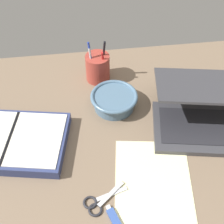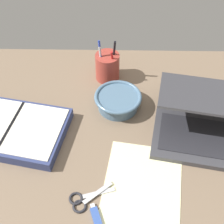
% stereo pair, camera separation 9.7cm
% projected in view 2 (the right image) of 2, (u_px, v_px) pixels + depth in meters
% --- Properties ---
extents(desk_top, '(1.40, 1.00, 0.02)m').
position_uv_depth(desk_top, '(108.00, 149.00, 0.98)').
color(desk_top, '#75604C').
rests_on(desk_top, ground).
extents(laptop, '(0.39, 0.35, 0.15)m').
position_uv_depth(laptop, '(210.00, 124.00, 0.97)').
color(laptop, '#38383D').
rests_on(laptop, desk_top).
extents(bowl, '(0.16, 0.16, 0.06)m').
position_uv_depth(bowl, '(118.00, 101.00, 1.06)').
color(bowl, slate).
rests_on(bowl, desk_top).
extents(pen_cup, '(0.09, 0.09, 0.17)m').
position_uv_depth(pen_cup, '(107.00, 67.00, 1.15)').
color(pen_cup, '#9E382D').
rests_on(pen_cup, desk_top).
extents(planner, '(0.37, 0.29, 0.04)m').
position_uv_depth(planner, '(12.00, 129.00, 0.99)').
color(planner, navy).
rests_on(planner, desk_top).
extents(scissors, '(0.13, 0.10, 0.01)m').
position_uv_depth(scissors, '(83.00, 200.00, 0.85)').
color(scissors, '#B7B7BC').
rests_on(scissors, desk_top).
extents(paper_sheet_front, '(0.26, 0.33, 0.00)m').
position_uv_depth(paper_sheet_front, '(142.00, 189.00, 0.87)').
color(paper_sheet_front, '#F4EFB2').
rests_on(paper_sheet_front, desk_top).
extents(usb_drive, '(0.04, 0.07, 0.01)m').
position_uv_depth(usb_drive, '(96.00, 217.00, 0.81)').
color(usb_drive, '#33519E').
rests_on(usb_drive, desk_top).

